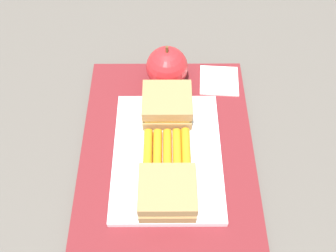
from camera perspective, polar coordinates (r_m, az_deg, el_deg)
name	(u,v)px	position (r m, az deg, el deg)	size (l,w,h in m)	color
ground_plane	(168,146)	(0.61, 0.00, -3.21)	(2.40, 2.40, 0.00)	#56514C
lunchbag_mat	(168,145)	(0.61, 0.00, -2.96)	(0.36, 0.28, 0.01)	maroon
food_tray	(168,155)	(0.58, 0.01, -4.49)	(0.23, 0.17, 0.01)	white
sandwich_half_left	(168,193)	(0.52, 0.05, -10.37)	(0.07, 0.08, 0.04)	#9E7A4C
sandwich_half_right	(168,105)	(0.60, -0.02, 3.28)	(0.07, 0.08, 0.04)	#9E7A4C
carrot_sticks_bundle	(168,151)	(0.57, -0.02, -3.85)	(0.08, 0.07, 0.02)	orange
apple	(170,67)	(0.65, 0.24, 9.14)	(0.07, 0.07, 0.09)	red
paper_napkin	(220,81)	(0.69, 8.06, 7.01)	(0.07, 0.07, 0.00)	white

